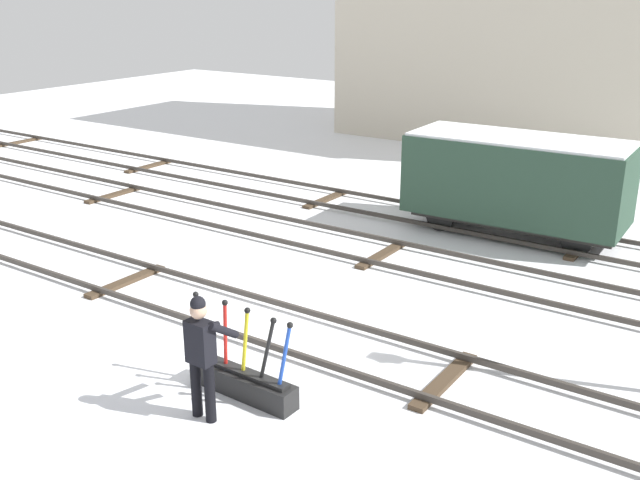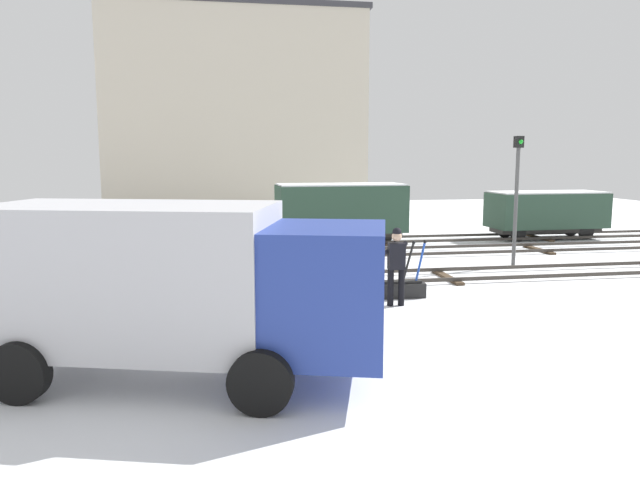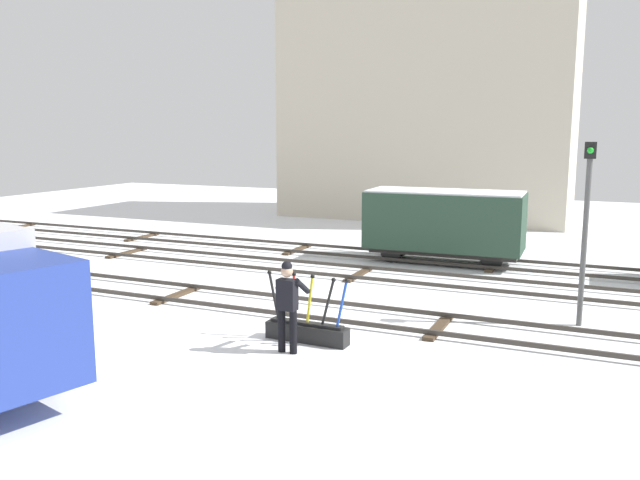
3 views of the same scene
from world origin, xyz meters
name	(u,v)px [view 1 (image 1 of 3)]	position (x,y,z in m)	size (l,w,h in m)	color
ground_plane	(263,326)	(0.00, 0.00, 0.00)	(60.00, 60.00, 0.00)	white
track_main_line	(262,321)	(0.00, 0.00, 0.11)	(44.00, 1.94, 0.18)	#38332D
track_siding_near	(382,252)	(0.00, 4.27, 0.11)	(44.00, 1.94, 0.18)	#38332D
track_siding_far	(441,218)	(0.00, 7.29, 0.11)	(44.00, 1.94, 0.18)	#38332D
switch_lever_frame	(243,380)	(1.22, -1.98, 0.25)	(1.86, 0.41, 1.45)	black
rail_worker	(202,350)	(1.15, -2.73, 1.05)	(0.54, 0.71, 1.85)	black
freight_car_near_switch	(517,180)	(1.88, 7.29, 1.38)	(5.10, 2.22, 2.41)	#2D2B28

